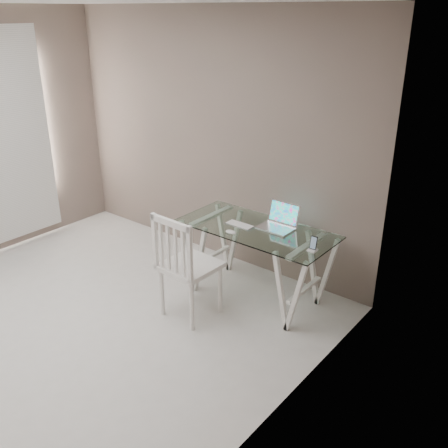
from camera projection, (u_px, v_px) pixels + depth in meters
The scene contains 7 objects.
room at pixel (12, 145), 3.70m from camera, with size 4.50×4.52×2.71m.
desk at pixel (255, 262), 4.83m from camera, with size 1.50×0.70×0.75m.
chair at pixel (184, 263), 4.43m from camera, with size 0.48×0.48×1.03m.
laptop at pixel (279, 222), 4.70m from camera, with size 0.32×0.29×0.22m.
keyboard at pixel (240, 225), 4.75m from camera, with size 0.28×0.12×0.01m, color silver.
mouse at pixel (231, 232), 4.57m from camera, with size 0.11×0.06×0.03m, color silver.
phone_dock at pixel (313, 247), 4.24m from camera, with size 0.07×0.07×0.13m.
Camera 1 is at (3.44, -1.83, 2.64)m, focal length 40.00 mm.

